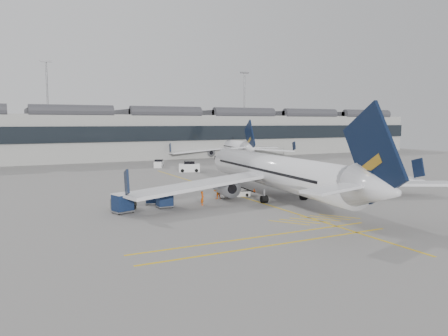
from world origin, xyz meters
name	(u,v)px	position (x,y,z in m)	size (l,w,h in m)	color
ground	(189,216)	(0.00, 0.00, 0.00)	(220.00, 220.00, 0.00)	gray
terminal	(76,135)	(0.00, 71.93, 6.14)	(200.00, 20.45, 12.40)	#9E9E99
light_masts	(61,102)	(-1.67, 86.00, 14.49)	(113.00, 0.60, 25.45)	slate
apron_markings	(231,194)	(10.00, 10.00, 0.01)	(0.25, 60.00, 0.01)	gold
airliner_main	(277,172)	(13.11, 4.18, 3.24)	(37.74, 41.41, 11.01)	silver
airliner_far	(231,147)	(36.78, 60.88, 2.88)	(33.10, 36.50, 9.80)	silver
belt_loader	(235,192)	(9.51, 8.03, 0.49)	(4.23, 1.99, 1.68)	silver
baggage_cart_a	(166,198)	(-0.52, 5.25, 0.96)	(2.11, 1.94, 1.80)	gray
baggage_cart_b	(152,196)	(-1.41, 7.45, 0.90)	(1.89, 1.69, 1.68)	gray
baggage_cart_c	(123,202)	(-5.55, 4.25, 1.09)	(2.31, 2.09, 2.03)	gray
baggage_cart_d	(164,199)	(-0.85, 4.98, 0.94)	(1.68, 1.39, 1.75)	gray
ramp_agent_a	(202,198)	(3.42, 4.44, 0.78)	(0.57, 0.37, 1.57)	#E3530B
ramp_agent_b	(217,191)	(6.71, 7.44, 0.93)	(0.90, 0.70, 1.85)	orange
pushback_tug	(123,203)	(-4.99, 6.18, 0.63)	(2.67, 1.78, 1.42)	#4C4D42
safety_cone_nose	(198,181)	(10.04, 20.80, 0.27)	(0.39, 0.39, 0.54)	#F24C0A
safety_cone_engine	(254,190)	(13.19, 9.58, 0.28)	(0.40, 0.40, 0.56)	#F24C0A
service_van_mid	(159,164)	(12.18, 45.89, 0.73)	(2.89, 3.57, 1.64)	silver
service_van_right	(189,167)	(14.69, 35.66, 0.89)	(4.29, 3.17, 1.98)	silver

